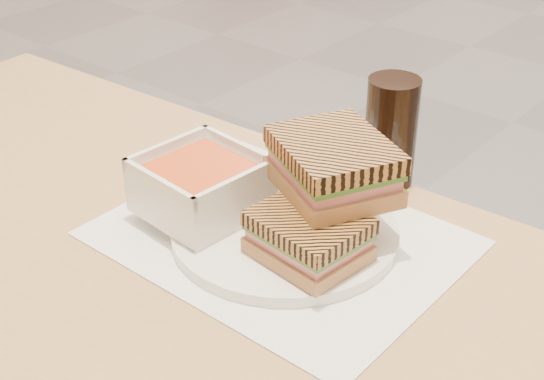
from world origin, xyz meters
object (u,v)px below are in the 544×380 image
Objects in this scene: plate at (285,231)px; main_table at (120,338)px; soup_bowl at (201,187)px; cola_glass at (391,132)px; panini_lower at (309,236)px.

main_table is at bearing -127.35° from plate.
main_table is at bearing -100.72° from soup_bowl.
cola_glass reaches higher than plate.
cola_glass reaches higher than panini_lower.
plate is at bearing 152.48° from panini_lower.
cola_glass reaches higher than main_table.
cola_glass is (0.12, 0.22, 0.02)m from soup_bowl.
panini_lower reaches higher than plate.
cola_glass is (0.02, 0.19, 0.06)m from plate.
plate is 0.11m from soup_bowl.
cola_glass is at bearing 62.78° from soup_bowl.
main_table is at bearing -143.75° from panini_lower.
soup_bowl is at bearing -177.80° from panini_lower.
panini_lower is (0.06, -0.03, 0.03)m from plate.
plate is (0.12, 0.16, 0.12)m from main_table.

